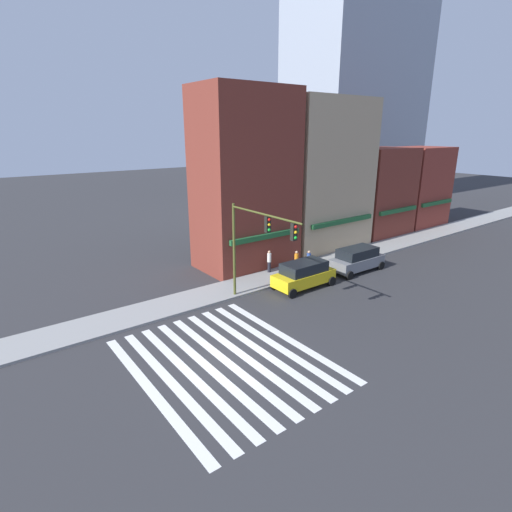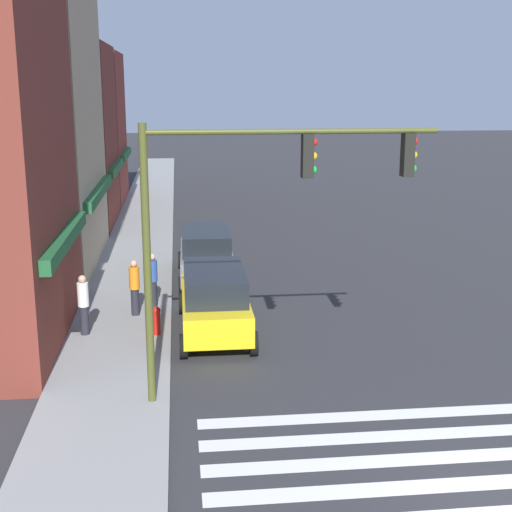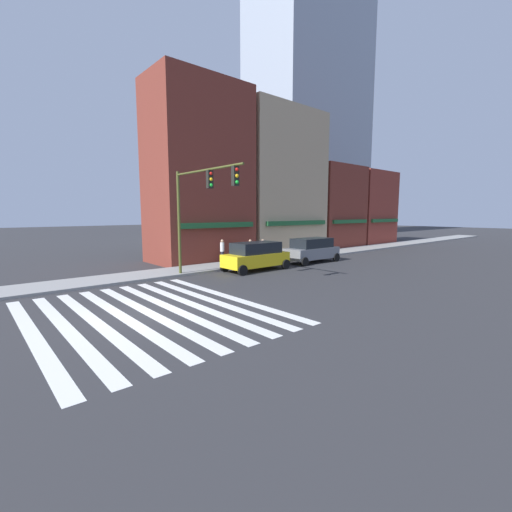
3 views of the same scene
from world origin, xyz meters
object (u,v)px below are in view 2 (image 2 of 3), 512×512
(fire_hydrant, at_px, (157,319))
(suv_yellow, at_px, (215,299))
(pedestrian_white_shirt, at_px, (84,304))
(traffic_signal, at_px, (254,201))
(pedestrian_blue_shirt, at_px, (153,279))
(pedestrian_orange_vest, at_px, (135,287))
(suv_grey, at_px, (206,254))

(fire_hydrant, bearing_deg, suv_yellow, -76.90)
(suv_yellow, relative_size, pedestrian_white_shirt, 2.66)
(suv_yellow, relative_size, fire_hydrant, 5.59)
(traffic_signal, xyz_separation_m, pedestrian_blue_shirt, (7.17, 2.55, -3.65))
(fire_hydrant, bearing_deg, traffic_signal, -152.01)
(suv_yellow, xyz_separation_m, pedestrian_orange_vest, (1.50, 2.42, 0.04))
(pedestrian_orange_vest, height_order, pedestrian_blue_shirt, same)
(pedestrian_white_shirt, bearing_deg, pedestrian_orange_vest, 120.37)
(fire_hydrant, bearing_deg, pedestrian_blue_shirt, 3.84)
(suv_yellow, bearing_deg, pedestrian_orange_vest, 58.29)
(traffic_signal, height_order, fire_hydrant, traffic_signal)
(traffic_signal, relative_size, suv_yellow, 1.38)
(traffic_signal, height_order, suv_yellow, traffic_signal)
(traffic_signal, xyz_separation_m, pedestrian_orange_vest, (6.35, 3.08, -3.65))
(pedestrian_orange_vest, distance_m, pedestrian_blue_shirt, 0.98)
(suv_yellow, bearing_deg, fire_hydrant, 103.25)
(pedestrian_blue_shirt, distance_m, fire_hydrant, 2.76)
(suv_yellow, bearing_deg, pedestrian_blue_shirt, 39.19)
(traffic_signal, distance_m, pedestrian_orange_vest, 7.95)
(suv_yellow, distance_m, pedestrian_orange_vest, 2.85)
(pedestrian_orange_vest, bearing_deg, pedestrian_blue_shirt, 90.16)
(pedestrian_orange_vest, xyz_separation_m, pedestrian_blue_shirt, (0.82, -0.54, 0.00))
(suv_grey, height_order, fire_hydrant, suv_grey)
(suv_grey, bearing_deg, pedestrian_blue_shirt, 153.00)
(suv_yellow, distance_m, pedestrian_white_shirt, 3.78)
(suv_grey, height_order, pedestrian_orange_vest, suv_grey)
(suv_yellow, xyz_separation_m, fire_hydrant, (-0.40, 1.70, -0.42))
(suv_grey, xyz_separation_m, pedestrian_blue_shirt, (-3.55, 1.88, 0.04))
(traffic_signal, height_order, pedestrian_orange_vest, traffic_signal)
(suv_yellow, height_order, pedestrian_white_shirt, suv_yellow)
(traffic_signal, relative_size, pedestrian_orange_vest, 3.67)
(suv_yellow, xyz_separation_m, suv_grey, (5.87, 0.00, 0.00))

